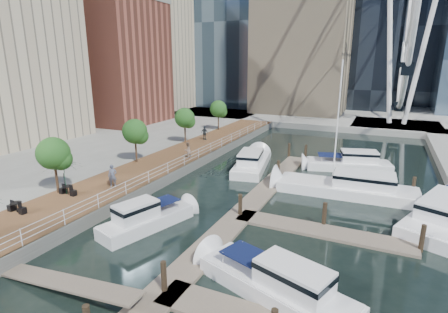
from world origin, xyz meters
name	(u,v)px	position (x,y,z in m)	size (l,w,h in m)	color
ground	(142,260)	(0.00, 0.00, 0.00)	(520.00, 520.00, 0.00)	black
boardwalk	(161,167)	(-9.00, 15.00, 0.50)	(6.00, 60.00, 1.00)	brown
seawall	(185,170)	(-6.00, 15.00, 0.50)	(0.25, 60.00, 1.00)	#595954
land_far	(345,97)	(0.00, 102.00, 0.50)	(200.00, 114.00, 1.00)	gray
pier	(396,127)	(14.00, 52.00, 0.50)	(14.00, 12.00, 1.00)	gray
railing	(184,160)	(-6.10, 15.00, 1.52)	(0.10, 60.00, 1.05)	white
floating_docks	(312,212)	(7.97, 9.98, 0.49)	(16.00, 34.00, 2.60)	#6D6051
midrise_condos	(70,48)	(-33.57, 26.82, 13.42)	(19.00, 67.00, 28.00)	#BCAD8E
street_trees	(135,131)	(-11.40, 14.00, 4.29)	(2.60, 42.60, 4.60)	#3F2B1C
yacht_foreground	(275,296)	(8.10, 0.17, 0.00)	(2.47, 9.21, 2.15)	white
pedestrian_near	(113,176)	(-8.26, 6.94, 1.98)	(0.71, 0.47, 1.96)	slate
pedestrian_mid	(188,150)	(-7.29, 17.68, 1.88)	(0.85, 0.67, 1.76)	gray
pedestrian_far	(205,133)	(-9.91, 26.66, 1.95)	(1.12, 0.47, 1.91)	#2E343A
moored_yachts	(337,197)	(9.13, 15.09, 0.00)	(25.76, 36.84, 11.50)	white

